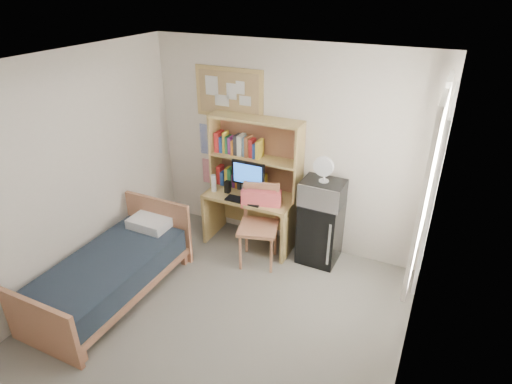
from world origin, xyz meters
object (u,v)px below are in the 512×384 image
at_px(monitor, 248,180).
at_px(microwave, 323,192).
at_px(mini_fridge, 320,231).
at_px(desk, 251,219).
at_px(desk_chair, 258,227).
at_px(speaker_left, 228,187).
at_px(desk_fan, 325,170).
at_px(bulletin_board, 229,93).
at_px(speaker_right, 270,196).
at_px(bed, 110,278).

xyz_separation_m(monitor, microwave, (0.94, 0.09, -0.00)).
relative_size(mini_fridge, monitor, 1.73).
distance_m(desk, microwave, 1.11).
distance_m(desk_chair, speaker_left, 0.71).
bearing_deg(desk_fan, speaker_left, -174.83).
height_order(mini_fridge, monitor, monitor).
distance_m(bulletin_board, desk_chair, 1.71).
relative_size(bulletin_board, desk, 0.82).
bearing_deg(speaker_right, desk_chair, -94.60).
xyz_separation_m(mini_fridge, desk_fan, (-0.00, -0.02, 0.84)).
bearing_deg(desk_fan, desk, -177.26).
bearing_deg(desk, desk_chair, -52.12).
bearing_deg(desk_chair, monitor, 118.23).
bearing_deg(desk, mini_fridge, 2.63).
distance_m(microwave, desk_fan, 0.29).
relative_size(mini_fridge, speaker_left, 5.07).
xyz_separation_m(bulletin_board, desk, (0.43, -0.29, -1.56)).
distance_m(monitor, microwave, 0.94).
height_order(speaker_right, microwave, microwave).
xyz_separation_m(bulletin_board, monitor, (0.43, -0.35, -0.97)).
bearing_deg(mini_fridge, monitor, -172.40).
bearing_deg(speaker_right, monitor, -180.00).
distance_m(bed, microwave, 2.60).
bearing_deg(speaker_right, bulletin_board, 154.14).
distance_m(bulletin_board, speaker_right, 1.38).
bearing_deg(monitor, desk, 90.00).
relative_size(desk_chair, monitor, 2.19).
xyz_separation_m(desk, desk_chair, (0.28, -0.35, 0.15)).
height_order(desk, bed, desk).
xyz_separation_m(monitor, speaker_left, (-0.30, -0.00, -0.15)).
distance_m(bed, speaker_left, 1.78).
distance_m(speaker_left, desk_fan, 1.32).
relative_size(desk_chair, desk_fan, 3.49).
xyz_separation_m(desk_chair, speaker_right, (0.02, 0.30, 0.29)).
bearing_deg(speaker_left, monitor, 0.00).
distance_m(desk, mini_fridge, 0.94).
xyz_separation_m(mini_fridge, microwave, (-0.00, -0.02, 0.55)).
xyz_separation_m(desk_chair, microwave, (0.66, 0.38, 0.44)).
height_order(desk_chair, bed, desk_chair).
relative_size(desk, mini_fridge, 1.43).
height_order(desk_chair, mini_fridge, desk_chair).
bearing_deg(monitor, bulletin_board, 140.60).
xyz_separation_m(bulletin_board, desk_fan, (1.37, -0.26, -0.68)).
relative_size(desk_chair, microwave, 2.05).
relative_size(desk, speaker_right, 6.87).
bearing_deg(desk, bulletin_board, 145.69).
xyz_separation_m(monitor, speaker_right, (0.30, 0.00, -0.15)).
height_order(bed, speaker_left, speaker_left).
height_order(bulletin_board, desk_chair, bulletin_board).
bearing_deg(bed, desk_fan, 41.67).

